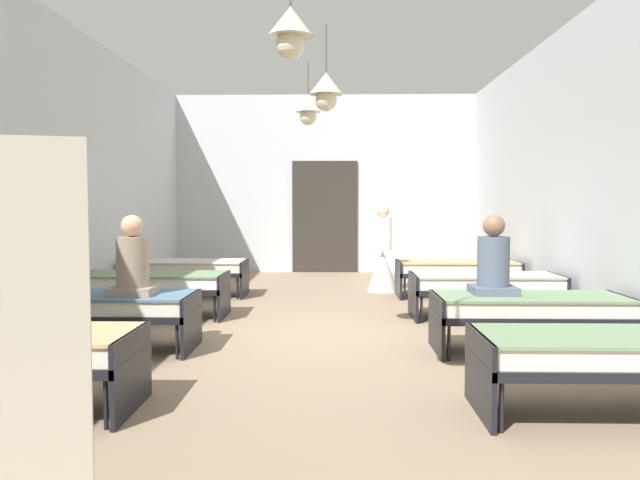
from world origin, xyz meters
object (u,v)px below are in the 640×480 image
(nurse_near_aisle, at_px, (383,260))
(bed_right_row_2, at_px, (485,285))
(bed_right_row_1, at_px, (530,309))
(bed_left_row_1, at_px, (100,307))
(bed_right_row_0, at_px, (614,354))
(bed_right_row_3, at_px, (457,269))
(bed_left_row_2, at_px, (153,284))
(patient_seated_secondary, at_px, (493,265))
(patient_seated_primary, at_px, (133,265))
(bed_left_row_0, at_px, (2,350))
(bed_left_row_3, at_px, (187,269))

(nurse_near_aisle, bearing_deg, bed_right_row_2, 79.74)
(bed_right_row_1, bearing_deg, bed_left_row_1, 180.00)
(bed_right_row_0, relative_size, bed_right_row_3, 1.00)
(bed_left_row_2, distance_m, patient_seated_secondary, 4.39)
(patient_seated_secondary, bearing_deg, patient_seated_primary, -178.02)
(bed_right_row_0, height_order, bed_right_row_2, same)
(bed_left_row_0, distance_m, bed_left_row_1, 1.90)
(bed_left_row_3, bearing_deg, bed_right_row_0, -52.82)
(patient_seated_primary, bearing_deg, bed_right_row_0, -25.18)
(bed_right_row_1, height_order, bed_left_row_2, same)
(bed_right_row_1, xyz_separation_m, patient_seated_primary, (-3.97, -0.03, 0.43))
(bed_left_row_0, xyz_separation_m, bed_left_row_3, (0.00, 5.70, 0.00))
(bed_right_row_1, height_order, patient_seated_secondary, patient_seated_secondary)
(bed_left_row_1, xyz_separation_m, patient_seated_primary, (0.35, -0.03, 0.43))
(bed_left_row_1, height_order, bed_left_row_3, same)
(bed_right_row_1, height_order, patient_seated_primary, patient_seated_primary)
(bed_left_row_1, xyz_separation_m, bed_left_row_2, (0.00, 1.90, 0.00))
(bed_left_row_0, height_order, patient_seated_primary, patient_seated_primary)
(bed_left_row_2, relative_size, bed_left_row_3, 1.00)
(bed_left_row_0, distance_m, bed_left_row_3, 5.70)
(bed_right_row_3, relative_size, patient_seated_primary, 2.38)
(bed_left_row_2, bearing_deg, patient_seated_primary, -79.73)
(bed_right_row_2, bearing_deg, nurse_near_aisle, 114.11)
(bed_right_row_1, xyz_separation_m, bed_left_row_3, (-4.32, 3.80, 0.00))
(bed_right_row_1, xyz_separation_m, bed_left_row_2, (-4.32, 1.90, 0.00))
(bed_right_row_0, relative_size, bed_left_row_1, 1.00)
(bed_left_row_3, bearing_deg, patient_seated_secondary, -43.00)
(patient_seated_secondary, bearing_deg, bed_left_row_3, 137.00)
(bed_left_row_3, bearing_deg, bed_left_row_2, -90.00)
(bed_left_row_2, bearing_deg, bed_left_row_0, -90.00)
(bed_left_row_3, height_order, patient_seated_primary, patient_seated_primary)
(bed_left_row_0, relative_size, bed_left_row_2, 1.00)
(bed_left_row_0, distance_m, patient_seated_secondary, 4.47)
(nurse_near_aisle, bearing_deg, patient_seated_secondary, 65.87)
(bed_left_row_1, relative_size, bed_left_row_3, 1.00)
(patient_seated_primary, distance_m, patient_seated_secondary, 3.63)
(bed_right_row_0, bearing_deg, bed_left_row_0, 180.00)
(bed_right_row_2, bearing_deg, bed_left_row_1, -156.28)
(bed_left_row_2, distance_m, patient_seated_primary, 2.01)
(bed_right_row_3, bearing_deg, bed_right_row_1, -90.00)
(patient_seated_primary, bearing_deg, bed_left_row_1, 174.89)
(bed_right_row_2, bearing_deg, patient_seated_primary, -154.08)
(bed_right_row_0, relative_size, bed_left_row_3, 1.00)
(bed_right_row_0, relative_size, patient_seated_primary, 2.38)
(bed_right_row_1, distance_m, nurse_near_aisle, 4.58)
(bed_left_row_2, bearing_deg, bed_right_row_3, 23.72)
(bed_right_row_1, bearing_deg, patient_seated_secondary, 164.94)
(bed_left_row_0, bearing_deg, bed_right_row_0, 0.00)
(bed_left_row_3, bearing_deg, bed_left_row_0, -90.00)
(bed_right_row_2, height_order, nurse_near_aisle, nurse_near_aisle)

